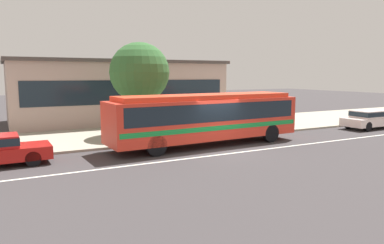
{
  "coord_description": "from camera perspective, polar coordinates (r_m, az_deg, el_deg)",
  "views": [
    {
      "loc": [
        -9.69,
        -15.04,
        3.78
      ],
      "look_at": [
        -0.84,
        1.64,
        1.3
      ],
      "focal_mm": 33.86,
      "sensor_mm": 36.0,
      "label": 1
    }
  ],
  "objects": [
    {
      "name": "pedestrian_standing_by_tree",
      "position": [
        22.91,
        4.03,
        0.77
      ],
      "size": [
        0.36,
        0.36,
        1.69
      ],
      "color": "#676F4C",
      "rests_on": "sidewalk_slab"
    },
    {
      "name": "station_building",
      "position": [
        30.37,
        -11.89,
        4.81
      ],
      "size": [
        16.46,
        8.75,
        4.88
      ],
      "color": "tan",
      "rests_on": "ground_plane"
    },
    {
      "name": "sedan_far_ahead",
      "position": [
        28.54,
        26.48,
        0.55
      ],
      "size": [
        4.76,
        1.77,
        1.29
      ],
      "color": "white",
      "rests_on": "ground_plane"
    },
    {
      "name": "transit_bus",
      "position": [
        19.32,
        2.28,
        0.99
      ],
      "size": [
        10.79,
        2.87,
        2.74
      ],
      "color": "red",
      "rests_on": "ground_plane"
    },
    {
      "name": "pedestrian_walking_along_curb",
      "position": [
        22.37,
        1.97,
        0.55
      ],
      "size": [
        0.42,
        0.42,
        1.65
      ],
      "color": "#362B3F",
      "rests_on": "sidewalk_slab"
    },
    {
      "name": "sidewalk_slab",
      "position": [
        24.27,
        -4.07,
        -1.36
      ],
      "size": [
        60.0,
        8.0,
        0.12
      ],
      "primitive_type": "cube",
      "color": "#A49C89",
      "rests_on": "ground_plane"
    },
    {
      "name": "lane_stripe_center",
      "position": [
        17.63,
        6.16,
        -4.93
      ],
      "size": [
        56.0,
        0.16,
        0.01
      ],
      "primitive_type": "cube",
      "color": "silver",
      "rests_on": "ground_plane"
    },
    {
      "name": "ground_plane",
      "position": [
        18.29,
        4.75,
        -4.47
      ],
      "size": [
        120.0,
        120.0,
        0.0
      ],
      "primitive_type": "plane",
      "color": "#3A3638"
    },
    {
      "name": "pedestrian_waiting_near_sign",
      "position": [
        20.25,
        -7.26,
        -0.15
      ],
      "size": [
        0.41,
        0.41,
        1.68
      ],
      "color": "navy",
      "rests_on": "sidewalk_slab"
    },
    {
      "name": "street_tree_near_stop",
      "position": [
        22.28,
        -8.25,
        7.72
      ],
      "size": [
        3.61,
        3.61,
        5.6
      ],
      "color": "brown",
      "rests_on": "sidewalk_slab"
    },
    {
      "name": "bus_stop_sign",
      "position": [
        22.92,
        6.94,
        2.35
      ],
      "size": [
        0.08,
        0.44,
        2.55
      ],
      "color": "gray",
      "rests_on": "sidewalk_slab"
    }
  ]
}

